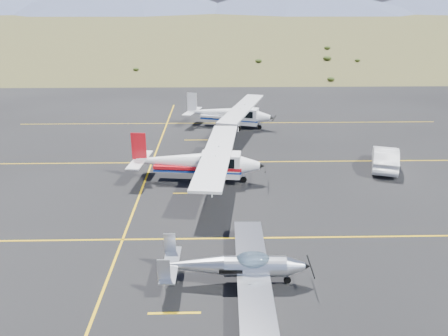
% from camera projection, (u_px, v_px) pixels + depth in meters
% --- Properties ---
extents(ground, '(1600.00, 1600.00, 0.00)m').
position_uv_depth(ground, '(247.00, 261.00, 19.72)').
color(ground, '#383D1C').
rests_on(ground, ground).
extents(apron, '(72.00, 72.00, 0.02)m').
position_uv_depth(apron, '(239.00, 196.00, 26.26)').
color(apron, black).
rests_on(apron, ground).
extents(aircraft_low_wing, '(5.85, 8.18, 1.78)m').
position_uv_depth(aircraft_low_wing, '(238.00, 266.00, 17.81)').
color(aircraft_low_wing, silver).
rests_on(aircraft_low_wing, apron).
extents(aircraft_cessna, '(7.56, 12.53, 3.16)m').
position_uv_depth(aircraft_cessna, '(198.00, 161.00, 27.99)').
color(aircraft_cessna, white).
rests_on(aircraft_cessna, apron).
extents(aircraft_plain, '(8.03, 11.88, 3.03)m').
position_uv_depth(aircraft_plain, '(230.00, 113.00, 40.27)').
color(aircraft_plain, white).
rests_on(aircraft_plain, apron).
extents(sedan, '(3.07, 4.98, 1.55)m').
position_uv_depth(sedan, '(385.00, 158.00, 30.42)').
color(sedan, white).
rests_on(sedan, apron).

